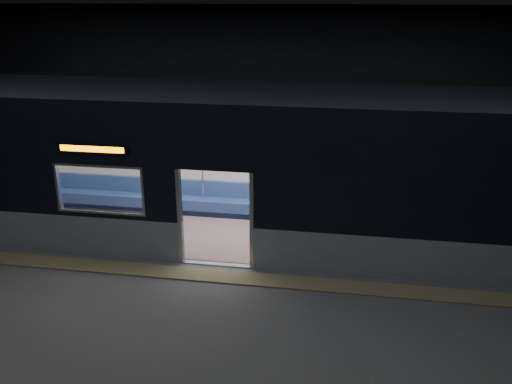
# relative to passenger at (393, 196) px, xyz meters

# --- Properties ---
(station_floor) EXTENTS (24.00, 14.00, 0.01)m
(station_floor) POSITION_rel_passenger_xyz_m (-3.65, -3.55, -0.83)
(station_floor) COLOR #47494C
(station_floor) RESTS_ON ground
(station_envelope) EXTENTS (24.00, 14.00, 5.00)m
(station_envelope) POSITION_rel_passenger_xyz_m (-3.65, -3.55, 2.83)
(station_envelope) COLOR black
(station_envelope) RESTS_ON station_floor
(tactile_strip) EXTENTS (22.80, 0.50, 0.03)m
(tactile_strip) POSITION_rel_passenger_xyz_m (-3.65, -3.00, -0.81)
(tactile_strip) COLOR #8C7F59
(tactile_strip) RESTS_ON station_floor
(metro_car) EXTENTS (18.00, 3.04, 3.35)m
(metro_car) POSITION_rel_passenger_xyz_m (-3.65, -1.00, 1.02)
(metro_car) COLOR #919FAC
(metro_car) RESTS_ON station_floor
(passenger) EXTENTS (0.43, 0.74, 1.45)m
(passenger) POSITION_rel_passenger_xyz_m (0.00, 0.00, 0.00)
(passenger) COLOR black
(passenger) RESTS_ON metro_car
(handbag) EXTENTS (0.39, 0.36, 0.16)m
(handbag) POSITION_rel_passenger_xyz_m (0.04, -0.24, -0.13)
(handbag) COLOR black
(handbag) RESTS_ON passenger
(transit_map) EXTENTS (1.06, 0.03, 0.69)m
(transit_map) POSITION_rel_passenger_xyz_m (-1.44, 0.31, 0.67)
(transit_map) COLOR white
(transit_map) RESTS_ON metro_car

